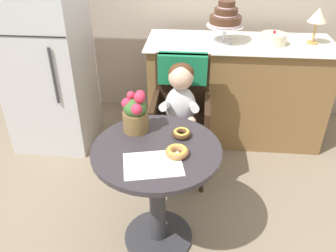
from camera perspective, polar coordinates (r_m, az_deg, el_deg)
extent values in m
plane|color=gray|center=(2.39, -1.59, -17.77)|extent=(8.00, 8.00, 0.00)
cylinder|color=#332D33|center=(1.91, -1.91, -3.95)|extent=(0.72, 0.72, 0.03)
cylinder|color=#333338|center=(2.14, -1.73, -11.78)|extent=(0.10, 0.10, 0.69)
cylinder|color=#333338|center=(2.39, -1.60, -17.61)|extent=(0.44, 0.44, 0.02)
cube|color=#332114|center=(2.57, 2.01, 0.12)|extent=(0.42, 0.42, 0.04)
cube|color=#332114|center=(2.62, 2.37, 7.01)|extent=(0.40, 0.04, 0.46)
cube|color=#332114|center=(2.53, -2.25, 2.49)|extent=(0.04, 0.38, 0.18)
cube|color=#332114|center=(2.51, 6.39, 2.09)|extent=(0.04, 0.38, 0.18)
cube|color=#197247|center=(2.57, 2.43, 9.44)|extent=(0.36, 0.11, 0.22)
cylinder|color=#332114|center=(2.58, -2.36, -6.46)|extent=(0.03, 0.03, 0.45)
cylinder|color=#332114|center=(2.56, 5.71, -6.89)|extent=(0.03, 0.03, 0.45)
cylinder|color=#332114|center=(2.87, -1.45, -2.02)|extent=(0.03, 0.03, 0.45)
cylinder|color=#332114|center=(2.85, 5.75, -2.37)|extent=(0.03, 0.03, 0.45)
ellipsoid|color=silver|center=(2.47, 2.06, 3.28)|extent=(0.22, 0.16, 0.30)
sphere|color=#E0B293|center=(2.36, 2.15, 8.01)|extent=(0.17, 0.17, 0.17)
ellipsoid|color=#4C2D19|center=(2.37, 2.19, 8.69)|extent=(0.17, 0.17, 0.14)
cylinder|color=silver|center=(2.37, -0.34, 3.43)|extent=(0.08, 0.23, 0.13)
sphere|color=#E0B293|center=(2.34, -0.29, 1.02)|extent=(0.06, 0.06, 0.06)
cylinder|color=silver|center=(2.36, 4.26, 3.22)|extent=(0.08, 0.23, 0.13)
sphere|color=#E0B293|center=(2.33, 3.90, 0.82)|extent=(0.06, 0.06, 0.06)
cylinder|color=#3F4760|center=(2.45, 0.62, 0.19)|extent=(0.09, 0.22, 0.09)
cylinder|color=#3F4760|center=(2.46, 0.38, -4.52)|extent=(0.08, 0.08, 0.26)
cylinder|color=#3F4760|center=(2.45, 3.18, 0.07)|extent=(0.09, 0.22, 0.09)
cylinder|color=#3F4760|center=(2.45, 2.95, -4.66)|extent=(0.08, 0.08, 0.26)
cube|color=white|center=(1.78, -2.45, -6.33)|extent=(0.34, 0.29, 0.00)
torus|color=#AD7542|center=(1.84, 1.49, -4.29)|extent=(0.13, 0.13, 0.04)
torus|color=gold|center=(1.83, 1.49, -4.01)|extent=(0.11, 0.11, 0.02)
torus|color=#4C2D19|center=(1.99, 2.24, -1.26)|extent=(0.11, 0.11, 0.04)
torus|color=gold|center=(1.98, 2.24, -1.02)|extent=(0.09, 0.09, 0.02)
cylinder|color=brown|center=(2.03, -5.32, 0.80)|extent=(0.15, 0.15, 0.12)
ellipsoid|color=#38662D|center=(1.98, -5.45, 3.02)|extent=(0.14, 0.14, 0.10)
sphere|color=#D82D4C|center=(1.94, -4.70, 4.69)|extent=(0.07, 0.07, 0.07)
sphere|color=#D82D4C|center=(1.99, -4.61, 5.07)|extent=(0.06, 0.06, 0.06)
sphere|color=#D82D4C|center=(1.99, -6.12, 5.03)|extent=(0.05, 0.05, 0.05)
sphere|color=#D82D4C|center=(1.98, -6.75, 3.72)|extent=(0.06, 0.06, 0.06)
sphere|color=#D82D4C|center=(1.96, -6.03, 3.06)|extent=(0.05, 0.05, 0.05)
sphere|color=#D82D4C|center=(1.94, -5.20, 2.74)|extent=(0.07, 0.07, 0.07)
cube|color=olive|center=(3.17, 11.00, 5.60)|extent=(1.50, 0.56, 0.90)
cube|color=white|center=(3.00, 11.88, 13.24)|extent=(1.56, 0.62, 0.01)
cylinder|color=silver|center=(2.99, 9.12, 13.59)|extent=(0.16, 0.16, 0.01)
cylinder|color=silver|center=(2.97, 9.23, 14.78)|extent=(0.03, 0.03, 0.12)
cylinder|color=silver|center=(2.95, 9.34, 15.97)|extent=(0.30, 0.30, 0.01)
cylinder|color=#4C2D1E|center=(2.94, 9.41, 16.74)|extent=(0.26, 0.25, 0.08)
cylinder|color=silver|center=(2.95, 9.36, 16.25)|extent=(0.26, 0.26, 0.01)
cylinder|color=#4C2D1E|center=(2.92, 9.53, 18.02)|extent=(0.19, 0.19, 0.06)
cylinder|color=silver|center=(2.93, 9.49, 17.62)|extent=(0.19, 0.19, 0.01)
cylinder|color=#4C2D1E|center=(2.91, 9.63, 19.12)|extent=(0.13, 0.13, 0.06)
cylinder|color=silver|center=(2.92, 9.60, 18.75)|extent=(0.14, 0.14, 0.01)
cylinder|color=beige|center=(3.01, 16.93, 13.56)|extent=(0.21, 0.21, 0.09)
sphere|color=red|center=(2.99, 17.10, 14.58)|extent=(0.02, 0.02, 0.02)
cylinder|color=#B28C47|center=(3.14, 22.62, 12.55)|extent=(0.09, 0.09, 0.01)
cylinder|color=#B28C47|center=(3.12, 22.95, 14.05)|extent=(0.02, 0.02, 0.16)
cone|color=beige|center=(3.09, 23.49, 16.41)|extent=(0.15, 0.15, 0.11)
cube|color=silver|center=(3.08, -19.57, 11.63)|extent=(0.64, 0.60, 1.70)
cube|color=black|center=(2.76, -22.75, 13.46)|extent=(0.63, 0.01, 0.01)
cylinder|color=#3F3F44|center=(2.77, -18.32, 7.76)|extent=(0.02, 0.02, 0.45)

